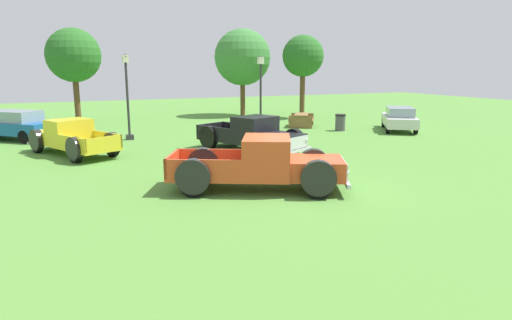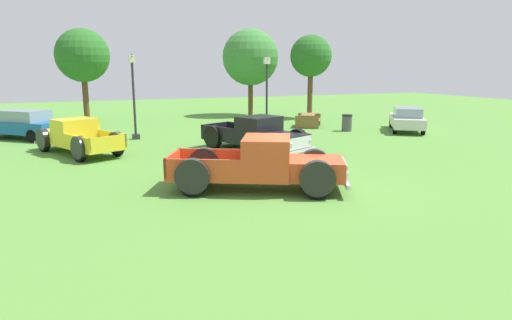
% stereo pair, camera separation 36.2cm
% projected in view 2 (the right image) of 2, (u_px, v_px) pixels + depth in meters
% --- Properties ---
extents(ground_plane, '(80.00, 80.00, 0.00)m').
position_uv_depth(ground_plane, '(287.00, 189.00, 13.39)').
color(ground_plane, '#548C38').
extents(pickup_truck_foreground, '(5.45, 3.95, 1.58)m').
position_uv_depth(pickup_truck_foreground, '(269.00, 165.00, 13.19)').
color(pickup_truck_foreground, '#D14723').
rests_on(pickup_truck_foreground, ground_plane).
extents(pickup_truck_behind_left, '(3.75, 5.33, 1.54)m').
position_uv_depth(pickup_truck_behind_left, '(260.00, 136.00, 19.00)').
color(pickup_truck_behind_left, black).
rests_on(pickup_truck_behind_left, ground_plane).
extents(pickup_truck_behind_right, '(3.57, 5.02, 1.46)m').
position_uv_depth(pickup_truck_behind_right, '(75.00, 137.00, 18.96)').
color(pickup_truck_behind_right, yellow).
rests_on(pickup_truck_behind_right, ground_plane).
extents(sedan_distant_a, '(3.65, 4.25, 1.35)m').
position_uv_depth(sedan_distant_a, '(407.00, 119.00, 25.48)').
color(sedan_distant_a, silver).
rests_on(sedan_distant_a, ground_plane).
extents(sedan_distant_b, '(4.47, 4.23, 1.46)m').
position_uv_depth(sedan_distant_b, '(22.00, 124.00, 22.77)').
color(sedan_distant_b, '#195699').
rests_on(sedan_distant_b, ground_plane).
extents(lamp_post_near, '(0.36, 0.36, 4.18)m').
position_uv_depth(lamp_post_near, '(267.00, 93.00, 24.59)').
color(lamp_post_near, '#2D2D33').
rests_on(lamp_post_near, ground_plane).
extents(lamp_post_far, '(0.36, 0.36, 4.23)m').
position_uv_depth(lamp_post_far, '(134.00, 95.00, 22.31)').
color(lamp_post_far, '#2D2D33').
rests_on(lamp_post_far, ground_plane).
extents(picnic_table, '(2.23, 2.32, 0.78)m').
position_uv_depth(picnic_table, '(308.00, 119.00, 27.34)').
color(picnic_table, olive).
rests_on(picnic_table, ground_plane).
extents(trash_can, '(0.59, 0.59, 0.95)m').
position_uv_depth(trash_can, '(347.00, 123.00, 25.52)').
color(trash_can, '#4C4C51').
rests_on(trash_can, ground_plane).
extents(oak_tree_east, '(4.14, 4.14, 6.37)m').
position_uv_depth(oak_tree_east, '(250.00, 57.00, 33.11)').
color(oak_tree_east, brown).
rests_on(oak_tree_east, ground_plane).
extents(oak_tree_west, '(3.32, 3.32, 5.97)m').
position_uv_depth(oak_tree_west, '(83.00, 56.00, 28.07)').
color(oak_tree_west, brown).
rests_on(oak_tree_west, ground_plane).
extents(oak_tree_center, '(2.90, 2.90, 5.81)m').
position_uv_depth(oak_tree_center, '(311.00, 57.00, 31.34)').
color(oak_tree_center, brown).
rests_on(oak_tree_center, ground_plane).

